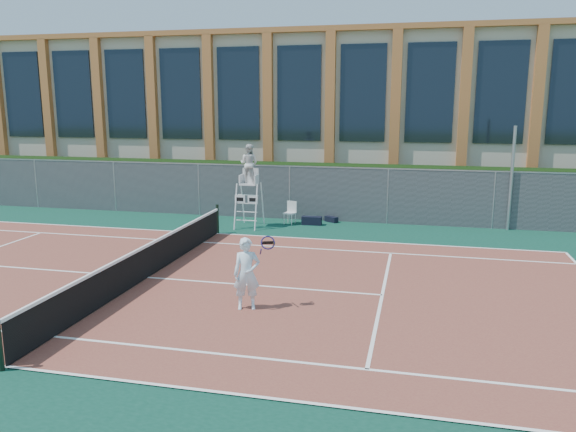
% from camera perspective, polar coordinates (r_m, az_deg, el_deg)
% --- Properties ---
extents(ground, '(120.00, 120.00, 0.00)m').
position_cam_1_polar(ground, '(16.01, -14.09, -6.18)').
color(ground, '#233814').
extents(apron, '(36.00, 20.00, 0.01)m').
position_cam_1_polar(apron, '(16.86, -12.55, -5.19)').
color(apron, '#0C3628').
rests_on(apron, ground).
extents(tennis_court, '(23.77, 10.97, 0.02)m').
position_cam_1_polar(tennis_court, '(16.01, -14.10, -6.11)').
color(tennis_court, brown).
rests_on(tennis_court, apron).
extents(tennis_net, '(0.10, 11.30, 1.10)m').
position_cam_1_polar(tennis_net, '(15.86, -14.18, -4.33)').
color(tennis_net, black).
rests_on(tennis_net, ground).
extents(fence, '(40.00, 0.06, 2.20)m').
position_cam_1_polar(fence, '(23.73, -4.54, 2.50)').
color(fence, '#595E60').
rests_on(fence, ground).
extents(hedge, '(40.00, 1.40, 2.20)m').
position_cam_1_polar(hedge, '(24.86, -3.71, 2.92)').
color(hedge, black).
rests_on(hedge, ground).
extents(building, '(45.00, 10.60, 8.22)m').
position_cam_1_polar(building, '(32.29, 0.36, 10.29)').
color(building, '#BCB09C').
rests_on(building, ground).
extents(steel_pole, '(0.12, 0.12, 3.94)m').
position_cam_1_polar(steel_pole, '(22.66, 21.75, 3.54)').
color(steel_pole, '#9EA0A5').
rests_on(steel_pole, ground).
extents(umpire_chair, '(0.91, 1.40, 3.26)m').
position_cam_1_polar(umpire_chair, '(21.66, -3.98, 5.08)').
color(umpire_chair, white).
rests_on(umpire_chair, ground).
extents(plastic_chair, '(0.51, 0.51, 0.90)m').
position_cam_1_polar(plastic_chair, '(22.41, 0.29, 0.56)').
color(plastic_chair, silver).
rests_on(plastic_chair, apron).
extents(sports_bag_near, '(0.79, 0.33, 0.33)m').
position_cam_1_polar(sports_bag_near, '(22.26, 2.43, -0.47)').
color(sports_bag_near, black).
rests_on(sports_bag_near, apron).
extents(sports_bag_far, '(0.59, 0.51, 0.22)m').
position_cam_1_polar(sports_bag_far, '(22.86, 4.43, -0.33)').
color(sports_bag_far, black).
rests_on(sports_bag_far, apron).
extents(tennis_player, '(1.00, 0.73, 1.71)m').
position_cam_1_polar(tennis_player, '(13.03, -4.20, -5.85)').
color(tennis_player, white).
rests_on(tennis_player, tennis_court).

